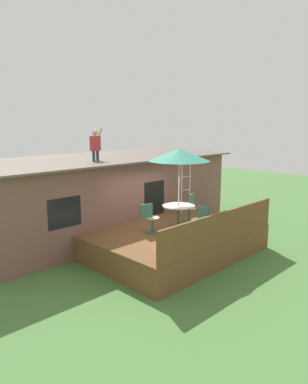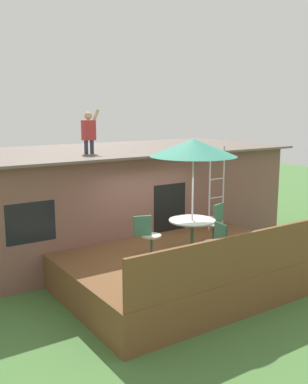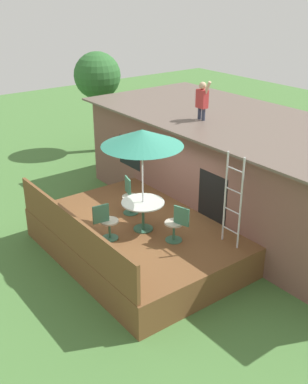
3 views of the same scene
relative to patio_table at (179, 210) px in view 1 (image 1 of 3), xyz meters
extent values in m
plane|color=#477538|center=(-0.21, 0.11, -1.39)|extent=(40.00, 40.00, 0.00)
cube|color=brown|center=(-0.21, 3.71, 0.01)|extent=(10.00, 4.00, 2.78)
cube|color=#66564C|center=(-0.21, 3.71, 1.43)|extent=(10.50, 4.50, 0.06)
cube|color=black|center=(-3.07, 1.72, 0.16)|extent=(1.10, 0.03, 0.90)
cube|color=black|center=(0.62, 1.72, -0.34)|extent=(1.00, 0.03, 2.00)
cube|color=brown|center=(-0.21, 0.11, -0.99)|extent=(5.28, 3.95, 0.80)
cube|color=brown|center=(-0.21, -1.81, -0.14)|extent=(5.18, 0.08, 0.90)
cylinder|color=#33664C|center=(0.00, 0.00, -0.57)|extent=(0.48, 0.48, 0.03)
cylinder|color=#33664C|center=(0.00, 0.00, -0.22)|extent=(0.07, 0.07, 0.71)
cylinder|color=#999E93|center=(0.00, 0.00, 0.14)|extent=(1.04, 1.04, 0.03)
cylinder|color=silver|center=(0.00, 0.00, 0.61)|extent=(0.04, 0.04, 2.40)
cone|color=#338C72|center=(0.00, 0.00, 1.76)|extent=(1.90, 1.90, 0.38)
cylinder|color=silver|center=(1.53, 1.20, 0.51)|extent=(0.04, 0.04, 2.20)
cylinder|color=silver|center=(2.01, 1.20, 0.51)|extent=(0.04, 0.04, 2.20)
cylinder|color=silver|center=(1.77, 1.20, -0.24)|extent=(0.48, 0.03, 0.03)
cylinder|color=silver|center=(1.77, 1.20, 0.26)|extent=(0.48, 0.03, 0.03)
cylinder|color=silver|center=(1.77, 1.20, 0.76)|extent=(0.48, 0.03, 0.03)
cylinder|color=silver|center=(1.77, 1.20, 1.26)|extent=(0.48, 0.03, 0.03)
cylinder|color=#33384C|center=(-1.20, 2.83, 1.63)|extent=(0.10, 0.10, 0.34)
cylinder|color=#33384C|center=(-1.04, 2.83, 1.63)|extent=(0.10, 0.10, 0.34)
cube|color=#B73333|center=(-1.12, 2.83, 2.05)|extent=(0.32, 0.20, 0.50)
sphere|color=tan|center=(-1.12, 2.83, 2.41)|extent=(0.20, 0.20, 0.20)
cylinder|color=tan|center=(-0.94, 2.83, 2.35)|extent=(0.26, 0.08, 0.44)
cylinder|color=#33664C|center=(-0.92, 0.26, -0.58)|extent=(0.40, 0.40, 0.02)
cylinder|color=#33664C|center=(-0.92, 0.26, -0.36)|extent=(0.06, 0.06, 0.44)
cylinder|color=#A59E8C|center=(-0.92, 0.26, -0.13)|extent=(0.44, 0.44, 0.04)
cube|color=#33664C|center=(-1.11, 0.32, 0.11)|extent=(0.40, 0.15, 0.44)
cylinder|color=#33664C|center=(0.87, 0.26, -0.58)|extent=(0.40, 0.40, 0.02)
cylinder|color=#33664C|center=(0.87, 0.26, -0.36)|extent=(0.06, 0.06, 0.44)
cylinder|color=#A59E8C|center=(0.87, 0.26, -0.13)|extent=(0.44, 0.44, 0.04)
cube|color=#33664C|center=(1.06, 0.32, 0.11)|extent=(0.39, 0.15, 0.44)
cylinder|color=#33664C|center=(-0.12, -0.89, -0.58)|extent=(0.40, 0.40, 0.02)
cylinder|color=#33664C|center=(-0.12, -0.89, -0.36)|extent=(0.06, 0.06, 0.44)
cylinder|color=#A59E8C|center=(-0.12, -0.89, -0.13)|extent=(0.44, 0.44, 0.04)
cube|color=#33664C|center=(-0.14, -1.09, 0.11)|extent=(0.09, 0.40, 0.44)
camera|label=1|loc=(-8.35, -7.30, 2.75)|focal=33.49mm
camera|label=2|loc=(-6.04, -7.53, 2.60)|focal=41.80mm
camera|label=3|loc=(8.23, -5.88, 4.99)|focal=43.79mm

